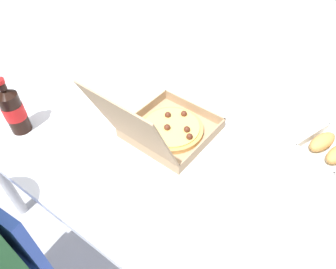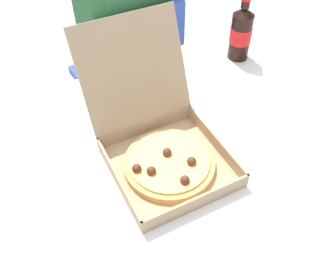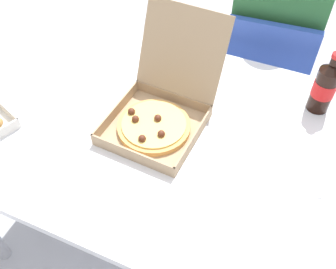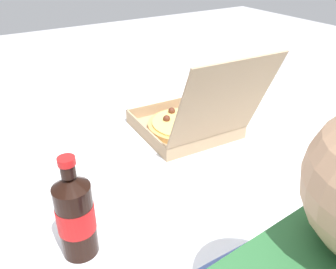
% 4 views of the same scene
% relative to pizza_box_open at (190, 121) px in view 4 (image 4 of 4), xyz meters
% --- Properties ---
extents(dining_table, '(1.47, 0.92, 0.73)m').
position_rel_pizza_box_open_xyz_m(dining_table, '(0.07, -0.02, -0.12)').
color(dining_table, white).
rests_on(dining_table, ground_plane).
extents(pizza_box_open, '(0.31, 0.42, 0.31)m').
position_rel_pizza_box_open_xyz_m(pizza_box_open, '(0.00, 0.00, 0.00)').
color(pizza_box_open, tan).
rests_on(pizza_box_open, dining_table).
extents(bread_side_box, '(0.21, 0.23, 0.06)m').
position_rel_pizza_box_open_xyz_m(bread_side_box, '(-0.50, -0.26, -0.02)').
color(bread_side_box, white).
rests_on(bread_side_box, dining_table).
extents(cola_bottle, '(0.07, 0.07, 0.22)m').
position_rel_pizza_box_open_xyz_m(cola_bottle, '(0.46, 0.28, 0.05)').
color(cola_bottle, black).
rests_on(cola_bottle, dining_table).
extents(paper_menu, '(0.25, 0.22, 0.00)m').
position_rel_pizza_box_open_xyz_m(paper_menu, '(0.41, -0.05, -0.05)').
color(paper_menu, white).
rests_on(paper_menu, dining_table).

